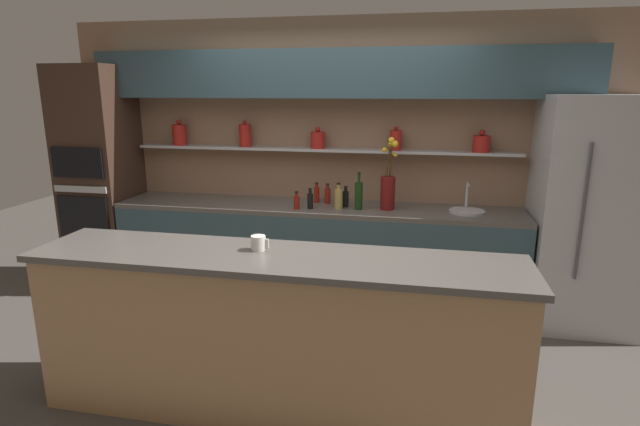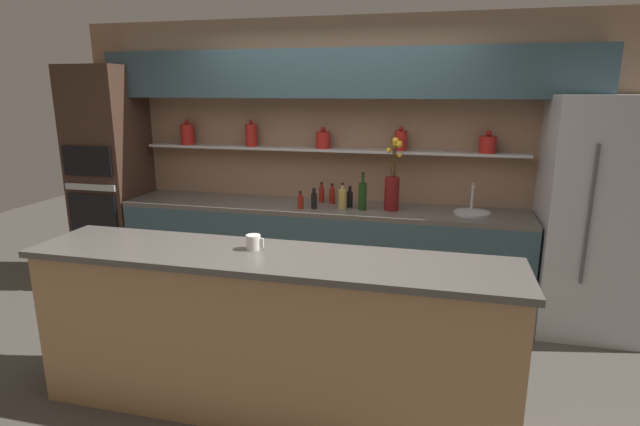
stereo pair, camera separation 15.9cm
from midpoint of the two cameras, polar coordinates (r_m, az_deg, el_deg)
The scene contains 16 objects.
ground_plane at distance 3.77m, azimuth -1.79°, elevation -17.28°, with size 12.00×12.00×0.00m, color #4C4742.
back_wall_unit at distance 4.73m, azimuth 3.12°, elevation 9.01°, with size 5.20×0.44×2.60m.
back_counter_unit at distance 4.70m, azimuth 0.97°, elevation -4.61°, with size 3.71×0.62×0.92m.
island_counter at distance 3.13m, azimuth -4.30°, elevation -13.61°, with size 2.92×0.61×1.02m.
refrigerator at distance 4.60m, azimuth 29.90°, elevation -0.45°, with size 0.84×0.73×1.92m.
oven_tower at distance 5.45m, azimuth -22.02°, elevation 3.79°, with size 0.62×0.64×2.18m.
flower_vase at distance 4.42m, azimuth 9.28°, elevation 2.84°, with size 0.14×0.14×0.64m.
sink_fixture at distance 4.48m, azimuth 17.96°, elevation 0.19°, with size 0.30×0.30×0.25m.
bottle_sauce_0 at distance 4.64m, azimuth 2.38°, elevation 2.03°, with size 0.06×0.06×0.19m.
bottle_sauce_1 at distance 4.50m, azimuth 4.44°, elevation 1.66°, with size 0.05×0.05×0.19m.
bottle_sauce_2 at distance 4.44m, azimuth 0.34°, elevation 1.49°, with size 0.05×0.05×0.19m.
bottle_sauce_3 at distance 4.44m, azimuth -1.22°, elevation 1.31°, with size 0.05×0.05×0.16m.
bottle_wine_4 at distance 4.41m, azimuth 5.92°, elevation 1.99°, with size 0.07×0.07×0.33m.
bottle_spirit_5 at distance 4.44m, azimuth 3.60°, elevation 1.67°, with size 0.07×0.07×0.23m.
bottle_sauce_6 at distance 4.70m, azimuth 1.16°, elevation 2.20°, with size 0.05×0.05×0.19m.
coffee_mug at distance 3.01m, azimuth -6.11°, elevation -3.34°, with size 0.11×0.09×0.09m.
Camera 2 is at (0.97, -3.08, 1.96)m, focal length 28.00 mm.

